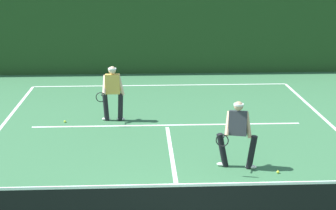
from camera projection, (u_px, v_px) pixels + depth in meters
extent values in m
cube|color=white|center=(161.00, 85.00, 21.00)|extent=(9.61, 0.10, 0.01)
cube|color=white|center=(167.00, 125.00, 16.15)|extent=(7.84, 0.10, 0.01)
cube|color=white|center=(174.00, 169.00, 12.87)|extent=(0.10, 6.40, 0.01)
cube|color=white|center=(185.00, 185.00, 9.53)|extent=(10.36, 0.03, 0.05)
cylinder|color=black|center=(252.00, 152.00, 12.80)|extent=(0.28, 0.21, 0.82)
cylinder|color=black|center=(223.00, 150.00, 12.94)|extent=(0.33, 0.22, 0.82)
ellipsoid|color=white|center=(251.00, 167.00, 12.89)|extent=(0.28, 0.18, 0.09)
ellipsoid|color=white|center=(222.00, 164.00, 13.04)|extent=(0.28, 0.18, 0.09)
cube|color=#2D3338|center=(238.00, 123.00, 12.69)|extent=(0.49, 0.42, 0.60)
cylinder|color=tan|center=(248.00, 125.00, 12.65)|extent=(0.21, 0.15, 0.62)
cylinder|color=tan|center=(228.00, 124.00, 12.75)|extent=(0.23, 0.50, 0.52)
sphere|color=tan|center=(239.00, 106.00, 12.58)|extent=(0.22, 0.22, 0.22)
cylinder|color=white|center=(239.00, 104.00, 12.57)|extent=(0.29, 0.29, 0.04)
cylinder|color=black|center=(224.00, 136.00, 12.58)|extent=(0.10, 0.26, 0.03)
torus|color=black|center=(222.00, 140.00, 12.26)|extent=(0.29, 0.10, 0.29)
cylinder|color=black|center=(120.00, 107.00, 16.51)|extent=(0.19, 0.16, 0.84)
cylinder|color=black|center=(106.00, 107.00, 16.51)|extent=(0.20, 0.16, 0.84)
ellipsoid|color=white|center=(121.00, 119.00, 16.61)|extent=(0.26, 0.12, 0.09)
ellipsoid|color=white|center=(106.00, 119.00, 16.61)|extent=(0.26, 0.12, 0.09)
cube|color=#E5B24C|center=(113.00, 84.00, 16.32)|extent=(0.44, 0.28, 0.59)
cylinder|color=beige|center=(121.00, 85.00, 16.33)|extent=(0.23, 0.11, 0.64)
cylinder|color=beige|center=(105.00, 85.00, 16.33)|extent=(0.12, 0.51, 0.53)
sphere|color=beige|center=(112.00, 70.00, 16.21)|extent=(0.22, 0.22, 0.22)
cylinder|color=white|center=(112.00, 69.00, 16.20)|extent=(0.25, 0.25, 0.04)
cylinder|color=black|center=(102.00, 94.00, 16.14)|extent=(0.04, 0.26, 0.03)
torus|color=black|center=(101.00, 97.00, 15.82)|extent=(0.29, 0.04, 0.29)
sphere|color=#D1E033|center=(65.00, 121.00, 16.39)|extent=(0.07, 0.07, 0.07)
sphere|color=#D1E033|center=(278.00, 172.00, 12.62)|extent=(0.07, 0.07, 0.07)
cube|color=#20421C|center=(159.00, 33.00, 22.62)|extent=(20.49, 0.12, 3.38)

